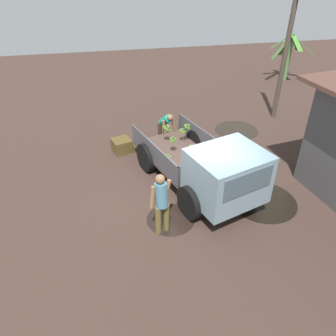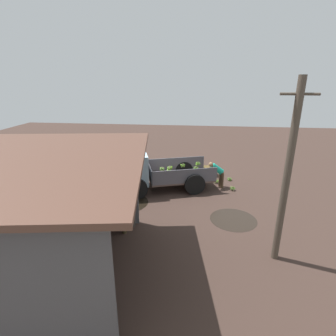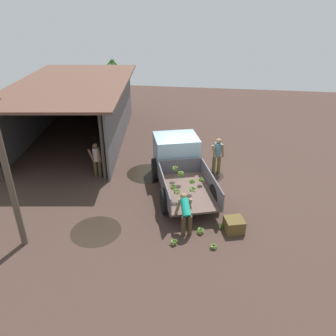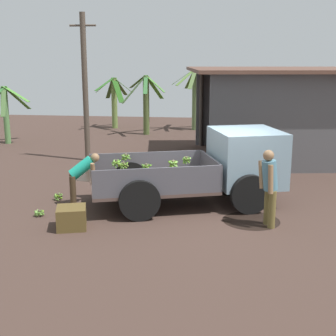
{
  "view_description": "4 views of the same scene",
  "coord_description": "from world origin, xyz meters",
  "px_view_note": "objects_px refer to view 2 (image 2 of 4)",
  "views": [
    {
      "loc": [
        7.43,
        -2.39,
        6.22
      ],
      "look_at": [
        0.1,
        -0.88,
        1.23
      ],
      "focal_mm": 35.0,
      "sensor_mm": 36.0,
      "label": 1
    },
    {
      "loc": [
        -2.4,
        11.93,
        5.15
      ],
      "look_at": [
        -1.14,
        0.74,
        1.27
      ],
      "focal_mm": 28.0,
      "sensor_mm": 36.0,
      "label": 2
    },
    {
      "loc": [
        -12.66,
        -1.01,
        7.23
      ],
      "look_at": [
        -1.74,
        0.6,
        1.57
      ],
      "focal_mm": 35.0,
      "sensor_mm": 36.0,
      "label": 3
    },
    {
      "loc": [
        0.18,
        -11.41,
        3.7
      ],
      "look_at": [
        -1.15,
        -0.84,
        1.17
      ],
      "focal_mm": 50.0,
      "sensor_mm": 36.0,
      "label": 4
    }
  ],
  "objects_px": {
    "utility_pole": "(287,175)",
    "banana_bunch_on_ground_0": "(233,188)",
    "cargo_truck": "(140,170)",
    "wooden_crate_0": "(210,171)",
    "banana_bunch_on_ground_2": "(208,176)",
    "banana_bunch_on_ground_3": "(216,181)",
    "person_worker_loading": "(217,172)",
    "person_bystander_near_shed": "(125,208)",
    "person_foreground_visitor": "(130,160)",
    "banana_bunch_on_ground_1": "(230,179)"
  },
  "relations": [
    {
      "from": "utility_pole",
      "to": "person_worker_loading",
      "type": "relative_size",
      "value": 3.91
    },
    {
      "from": "banana_bunch_on_ground_0",
      "to": "banana_bunch_on_ground_2",
      "type": "xyz_separation_m",
      "value": [
        1.12,
        -1.55,
        -0.0
      ]
    },
    {
      "from": "cargo_truck",
      "to": "wooden_crate_0",
      "type": "bearing_deg",
      "value": -162.79
    },
    {
      "from": "cargo_truck",
      "to": "wooden_crate_0",
      "type": "height_order",
      "value": "cargo_truck"
    },
    {
      "from": "cargo_truck",
      "to": "person_worker_loading",
      "type": "bearing_deg",
      "value": 172.77
    },
    {
      "from": "banana_bunch_on_ground_0",
      "to": "person_foreground_visitor",
      "type": "bearing_deg",
      "value": -13.67
    },
    {
      "from": "utility_pole",
      "to": "banana_bunch_on_ground_3",
      "type": "xyz_separation_m",
      "value": [
        1.39,
        -5.78,
        -2.55
      ]
    },
    {
      "from": "banana_bunch_on_ground_3",
      "to": "person_foreground_visitor",
      "type": "bearing_deg",
      "value": -5.7
    },
    {
      "from": "person_worker_loading",
      "to": "person_foreground_visitor",
      "type": "bearing_deg",
      "value": -30.58
    },
    {
      "from": "banana_bunch_on_ground_1",
      "to": "utility_pole",
      "type": "bearing_deg",
      "value": 96.1
    },
    {
      "from": "cargo_truck",
      "to": "banana_bunch_on_ground_2",
      "type": "height_order",
      "value": "cargo_truck"
    },
    {
      "from": "person_foreground_visitor",
      "to": "person_bystander_near_shed",
      "type": "relative_size",
      "value": 1.05
    },
    {
      "from": "person_worker_loading",
      "to": "banana_bunch_on_ground_1",
      "type": "height_order",
      "value": "person_worker_loading"
    },
    {
      "from": "utility_pole",
      "to": "person_worker_loading",
      "type": "distance_m",
      "value": 5.73
    },
    {
      "from": "cargo_truck",
      "to": "person_bystander_near_shed",
      "type": "distance_m",
      "value": 3.67
    },
    {
      "from": "cargo_truck",
      "to": "person_foreground_visitor",
      "type": "distance_m",
      "value": 1.95
    },
    {
      "from": "person_foreground_visitor",
      "to": "banana_bunch_on_ground_1",
      "type": "bearing_deg",
      "value": -17.9
    },
    {
      "from": "banana_bunch_on_ground_0",
      "to": "banana_bunch_on_ground_3",
      "type": "distance_m",
      "value": 1.11
    },
    {
      "from": "person_worker_loading",
      "to": "utility_pole",
      "type": "bearing_deg",
      "value": 87.03
    },
    {
      "from": "banana_bunch_on_ground_2",
      "to": "person_foreground_visitor",
      "type": "bearing_deg",
      "value": 3.38
    },
    {
      "from": "banana_bunch_on_ground_2",
      "to": "banana_bunch_on_ground_3",
      "type": "height_order",
      "value": "same"
    },
    {
      "from": "banana_bunch_on_ground_2",
      "to": "person_bystander_near_shed",
      "type": "bearing_deg",
      "value": 61.39
    },
    {
      "from": "banana_bunch_on_ground_0",
      "to": "banana_bunch_on_ground_2",
      "type": "relative_size",
      "value": 1.2
    },
    {
      "from": "person_foreground_visitor",
      "to": "wooden_crate_0",
      "type": "height_order",
      "value": "person_foreground_visitor"
    },
    {
      "from": "wooden_crate_0",
      "to": "banana_bunch_on_ground_0",
      "type": "bearing_deg",
      "value": 117.65
    },
    {
      "from": "utility_pole",
      "to": "wooden_crate_0",
      "type": "relative_size",
      "value": 8.24
    },
    {
      "from": "utility_pole",
      "to": "banana_bunch_on_ground_3",
      "type": "bearing_deg",
      "value": -76.5
    },
    {
      "from": "person_worker_loading",
      "to": "person_bystander_near_shed",
      "type": "height_order",
      "value": "person_bystander_near_shed"
    },
    {
      "from": "person_foreground_visitor",
      "to": "person_worker_loading",
      "type": "distance_m",
      "value": 4.72
    },
    {
      "from": "person_worker_loading",
      "to": "banana_bunch_on_ground_2",
      "type": "distance_m",
      "value": 1.48
    },
    {
      "from": "person_bystander_near_shed",
      "to": "banana_bunch_on_ground_1",
      "type": "relative_size",
      "value": 6.5
    },
    {
      "from": "banana_bunch_on_ground_0",
      "to": "wooden_crate_0",
      "type": "xyz_separation_m",
      "value": [
        1.04,
        -1.98,
        0.13
      ]
    },
    {
      "from": "person_bystander_near_shed",
      "to": "banana_bunch_on_ground_3",
      "type": "bearing_deg",
      "value": 61.91
    },
    {
      "from": "banana_bunch_on_ground_1",
      "to": "banana_bunch_on_ground_2",
      "type": "xyz_separation_m",
      "value": [
        1.12,
        -0.25,
        0.02
      ]
    },
    {
      "from": "banana_bunch_on_ground_0",
      "to": "cargo_truck",
      "type": "bearing_deg",
      "value": 5.21
    },
    {
      "from": "wooden_crate_0",
      "to": "utility_pole",
      "type": "bearing_deg",
      "value": 103.8
    },
    {
      "from": "person_foreground_visitor",
      "to": "banana_bunch_on_ground_2",
      "type": "height_order",
      "value": "person_foreground_visitor"
    },
    {
      "from": "person_foreground_visitor",
      "to": "banana_bunch_on_ground_2",
      "type": "xyz_separation_m",
      "value": [
        -4.24,
        -0.25,
        -0.86
      ]
    },
    {
      "from": "banana_bunch_on_ground_0",
      "to": "banana_bunch_on_ground_1",
      "type": "bearing_deg",
      "value": -89.78
    },
    {
      "from": "banana_bunch_on_ground_0",
      "to": "wooden_crate_0",
      "type": "distance_m",
      "value": 2.24
    },
    {
      "from": "cargo_truck",
      "to": "person_foreground_visitor",
      "type": "xyz_separation_m",
      "value": [
        0.94,
        -1.71,
        -0.05
      ]
    },
    {
      "from": "cargo_truck",
      "to": "banana_bunch_on_ground_3",
      "type": "height_order",
      "value": "cargo_truck"
    },
    {
      "from": "banana_bunch_on_ground_1",
      "to": "banana_bunch_on_ground_3",
      "type": "relative_size",
      "value": 0.99
    },
    {
      "from": "person_foreground_visitor",
      "to": "banana_bunch_on_ground_3",
      "type": "bearing_deg",
      "value": -23.6
    },
    {
      "from": "person_worker_loading",
      "to": "banana_bunch_on_ground_2",
      "type": "bearing_deg",
      "value": -92.08
    },
    {
      "from": "banana_bunch_on_ground_0",
      "to": "wooden_crate_0",
      "type": "bearing_deg",
      "value": -62.35
    },
    {
      "from": "person_worker_loading",
      "to": "cargo_truck",
      "type": "bearing_deg",
      "value": -7.46
    },
    {
      "from": "cargo_truck",
      "to": "wooden_crate_0",
      "type": "xyz_separation_m",
      "value": [
        -3.39,
        -2.38,
        -0.78
      ]
    },
    {
      "from": "utility_pole",
      "to": "banana_bunch_on_ground_0",
      "type": "distance_m",
      "value": 5.6
    },
    {
      "from": "banana_bunch_on_ground_2",
      "to": "wooden_crate_0",
      "type": "bearing_deg",
      "value": -101.11
    }
  ]
}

